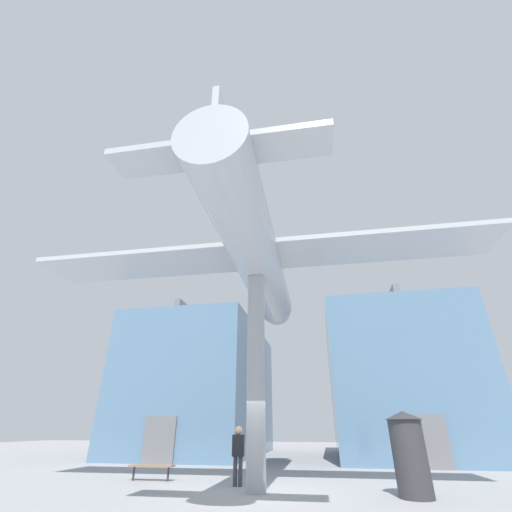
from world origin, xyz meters
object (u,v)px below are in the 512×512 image
(suspended_airplane, at_px, (257,258))
(info_kiosk, at_px, (409,451))
(support_pylon_central, at_px, (256,371))
(plaza_bench, at_px, (152,467))
(visitor_person, at_px, (238,450))

(suspended_airplane, distance_m, info_kiosk, 8.07)
(support_pylon_central, bearing_deg, suspended_airplane, 91.38)
(support_pylon_central, bearing_deg, plaza_bench, 157.37)
(plaza_bench, xyz_separation_m, info_kiosk, (8.73, -1.81, 0.68))
(suspended_airplane, relative_size, visitor_person, 10.00)
(suspended_airplane, xyz_separation_m, plaza_bench, (-4.26, 1.61, -7.40))
(visitor_person, relative_size, info_kiosk, 0.82)
(suspended_airplane, bearing_deg, visitor_person, 129.57)
(suspended_airplane, distance_m, plaza_bench, 8.68)
(visitor_person, bearing_deg, support_pylon_central, -58.15)
(visitor_person, distance_m, plaza_bench, 3.53)
(suspended_airplane, bearing_deg, info_kiosk, -4.02)
(plaza_bench, bearing_deg, visitor_person, -10.63)
(support_pylon_central, relative_size, visitor_person, 3.88)
(plaza_bench, relative_size, info_kiosk, 0.77)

